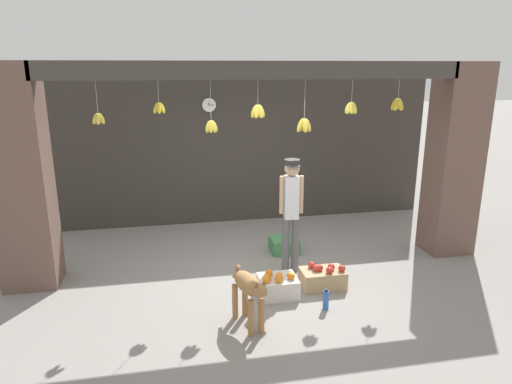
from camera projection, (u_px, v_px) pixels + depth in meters
name	position (u px, v px, depth m)	size (l,w,h in m)	color
ground_plane	(261.00, 273.00, 6.71)	(60.00, 60.00, 0.00)	gray
shop_back_wall	(235.00, 144.00, 8.65)	(7.64, 0.12, 3.01)	#38332D
shop_pillar_left	(21.00, 179.00, 6.01)	(0.70, 0.60, 3.01)	brown
shop_pillar_right	(454.00, 161.00, 7.18)	(0.70, 0.60, 3.01)	brown
storefront_awning	(261.00, 74.00, 6.07)	(5.74, 0.29, 0.97)	#3D3833
dog	(249.00, 289.00, 5.23)	(0.37, 0.79, 0.70)	#9E7042
shopkeeper	(291.00, 207.00, 6.52)	(0.34, 0.29, 1.69)	#56565B
fruit_crate_oranges	(278.00, 285.00, 6.03)	(0.50, 0.43, 0.35)	silver
fruit_crate_apples	(323.00, 277.00, 6.26)	(0.59, 0.38, 0.34)	tan
produce_box_green	(284.00, 245.00, 7.47)	(0.44, 0.43, 0.24)	#42844C
water_bottle	(326.00, 300.00, 5.70)	(0.08, 0.08, 0.27)	#2D60AD
wall_clock	(209.00, 105.00, 8.29)	(0.27, 0.03, 0.27)	black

